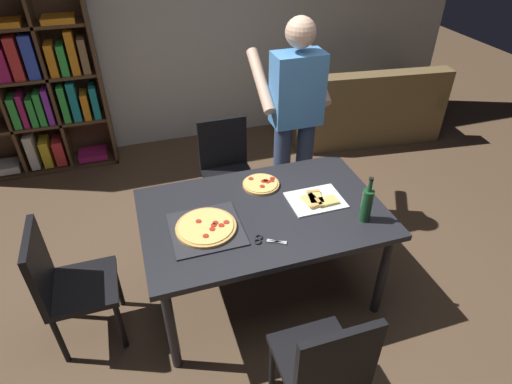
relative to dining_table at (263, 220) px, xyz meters
name	(u,v)px	position (x,y,z in m)	size (l,w,h in m)	color
ground_plane	(262,289)	(0.00, 0.00, -0.68)	(12.00, 12.00, 0.00)	brown
back_wall	(184,13)	(0.00, 2.60, 0.72)	(6.40, 0.10, 2.80)	silver
dining_table	(263,220)	(0.00, 0.00, 0.00)	(1.57, 1.00, 0.75)	#232328
chair_near_camera	(325,364)	(0.00, -0.99, -0.17)	(0.42, 0.42, 0.90)	black
chair_far_side	(226,165)	(0.00, 0.99, -0.17)	(0.42, 0.42, 0.90)	black
chair_left_end	(65,281)	(-1.27, 0.00, -0.17)	(0.42, 0.42, 0.90)	black
couch	(361,111)	(1.89, 1.99, -0.37)	(1.79, 1.04, 0.85)	brown
bookshelf	(25,80)	(-1.61, 2.38, 0.28)	(1.40, 0.35, 1.95)	#513823
person_serving_pizza	(295,116)	(0.52, 0.77, 0.32)	(0.55, 0.54, 1.75)	#38476B
pepperoni_pizza_on_tray	(206,228)	(-0.39, -0.07, 0.09)	(0.43, 0.43, 0.04)	#2D2D33
pizza_slices_on_towel	(316,200)	(0.37, -0.01, 0.08)	(0.36, 0.28, 0.03)	white
wine_bottle	(367,204)	(0.58, -0.27, 0.19)	(0.07, 0.07, 0.32)	#194723
kitchen_scissors	(265,240)	(-0.08, -0.27, 0.08)	(0.19, 0.14, 0.01)	silver
second_pizza_plain	(261,184)	(0.08, 0.28, 0.08)	(0.26, 0.26, 0.03)	tan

